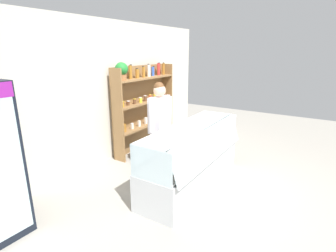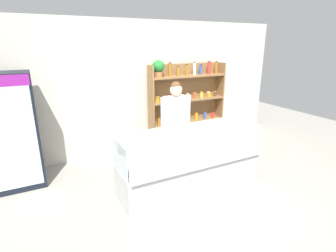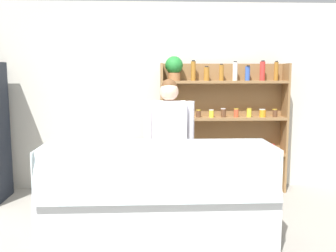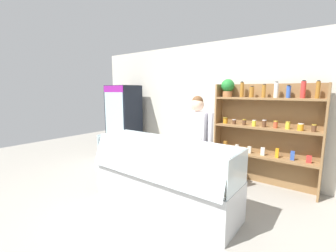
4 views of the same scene
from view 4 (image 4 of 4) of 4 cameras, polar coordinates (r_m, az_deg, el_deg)
name	(u,v)px [view 4 (image 4 of 4)]	position (r m, az deg, el deg)	size (l,w,h in m)	color
ground_plane	(158,208)	(3.53, -2.57, -20.07)	(12.00, 12.00, 0.00)	gray
back_wall	(220,108)	(4.86, 13.14, 4.49)	(6.80, 0.10, 2.70)	beige
drinks_fridge	(124,122)	(5.89, -11.16, 1.11)	(0.75, 0.62, 1.84)	black
shelving_unit	(261,126)	(4.35, 22.63, -0.08)	(1.79, 0.29, 1.93)	olive
deli_display_case	(162,186)	(3.45, -1.43, -14.91)	(2.25, 0.74, 1.01)	silver
shop_clerk	(196,137)	(3.74, 7.23, -2.72)	(0.58, 0.25, 1.63)	#4C4233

